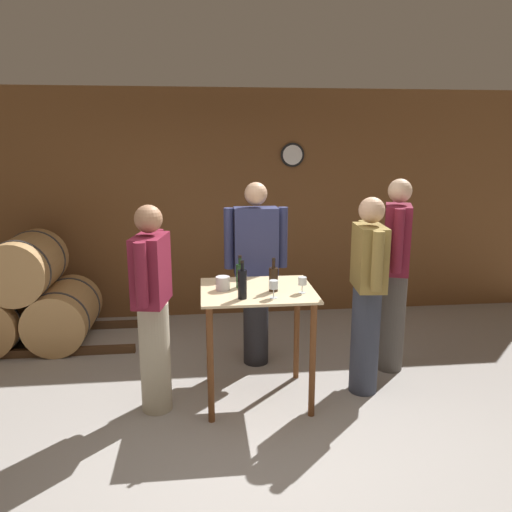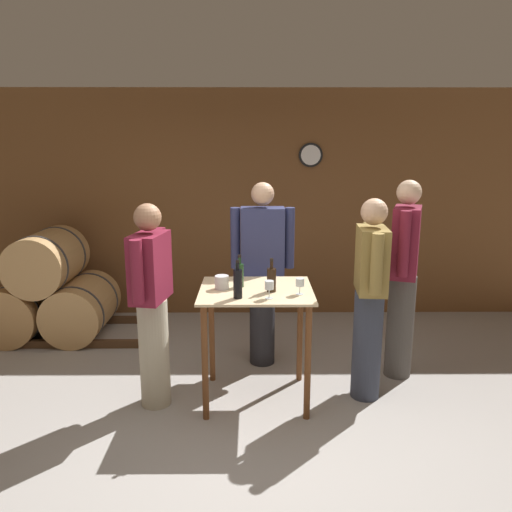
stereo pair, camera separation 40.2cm
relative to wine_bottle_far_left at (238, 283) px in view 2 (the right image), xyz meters
name	(u,v)px [view 2 (the right image)]	position (x,y,z in m)	size (l,w,h in m)	color
ground_plane	(241,435)	(0.03, -0.32, -1.07)	(14.00, 14.00, 0.00)	#9E9993
back_wall	(246,205)	(0.03, 2.38, 0.28)	(8.40, 0.08, 2.70)	brown
barrel_rack	(51,293)	(-2.10, 1.63, -0.58)	(2.20, 0.89, 1.18)	#4C331E
tasting_table	(256,313)	(0.14, 0.22, -0.32)	(0.90, 0.76, 0.95)	beige
wine_bottle_far_left	(238,283)	(0.00, 0.00, 0.00)	(0.07, 0.07, 0.30)	black
wine_bottle_left	(240,274)	(0.01, 0.30, -0.01)	(0.07, 0.07, 0.27)	#193819
wine_bottle_center	(272,279)	(0.26, 0.16, -0.02)	(0.07, 0.07, 0.27)	black
wine_glass_near_left	(269,286)	(0.24, -0.01, -0.02)	(0.07, 0.07, 0.14)	silver
wine_glass_near_center	(300,283)	(0.48, 0.09, -0.03)	(0.07, 0.07, 0.13)	silver
ice_bucket	(222,282)	(-0.14, 0.24, -0.06)	(0.11, 0.11, 0.11)	silver
person_host	(370,296)	(1.06, 0.25, -0.18)	(0.25, 0.59, 1.68)	#333847
person_visitor_with_scarf	(403,275)	(1.44, 0.64, -0.12)	(0.34, 0.56, 1.79)	#4C4742
person_visitor_bearded	(262,270)	(0.20, 0.92, -0.14)	(0.59, 0.24, 1.75)	#232328
person_visitor_near_door	(152,302)	(-0.68, 0.14, -0.20)	(0.29, 0.58, 1.65)	#B7AD93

